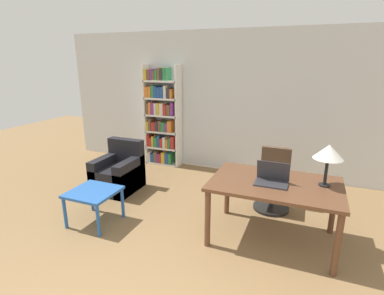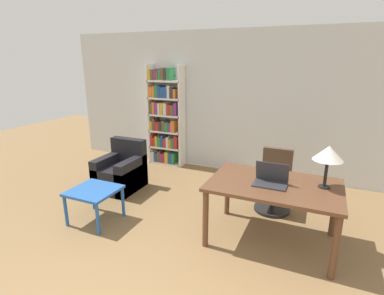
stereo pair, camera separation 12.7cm
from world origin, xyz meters
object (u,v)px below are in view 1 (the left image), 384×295
object	(u,v)px
laptop	(272,179)
bookshelf	(162,119)
office_chair	(273,182)
side_table_blue	(93,195)
table_lamp	(329,153)
armchair	(119,174)
desk	(275,190)

from	to	relation	value
laptop	bookshelf	xyz separation A→B (m)	(-2.53, 2.06, 0.16)
laptop	bookshelf	size ratio (longest dim) A/B	0.18
office_chair	side_table_blue	xyz separation A→B (m)	(-2.18, -1.36, 0.00)
table_lamp	armchair	xyz separation A→B (m)	(-3.18, 0.43, -0.88)
desk	table_lamp	size ratio (longest dim) A/B	3.07
laptop	side_table_blue	world-z (taller)	laptop
office_chair	side_table_blue	bearing A→B (deg)	-148.00
desk	office_chair	bearing A→B (deg)	97.21
desk	armchair	xyz separation A→B (m)	(-2.64, 0.55, -0.38)
desk	laptop	bearing A→B (deg)	-133.63
office_chair	armchair	size ratio (longest dim) A/B	1.09
bookshelf	desk	bearing A→B (deg)	-38.22
side_table_blue	armchair	bearing A→B (deg)	108.43
bookshelf	laptop	bearing A→B (deg)	-39.20
desk	table_lamp	xyz separation A→B (m)	(0.53, 0.12, 0.49)
table_lamp	side_table_blue	distance (m)	2.99
laptop	desk	bearing A→B (deg)	46.37
armchair	laptop	bearing A→B (deg)	-12.84
desk	side_table_blue	world-z (taller)	desk
side_table_blue	armchair	world-z (taller)	armchair
desk	bookshelf	size ratio (longest dim) A/B	0.73
side_table_blue	laptop	bearing A→B (deg)	11.54
desk	laptop	size ratio (longest dim) A/B	4.00
armchair	bookshelf	world-z (taller)	bookshelf
office_chair	armchair	xyz separation A→B (m)	(-2.53, -0.31, -0.12)
side_table_blue	bookshelf	size ratio (longest dim) A/B	0.29
office_chair	side_table_blue	world-z (taller)	office_chair
laptop	side_table_blue	distance (m)	2.34
table_lamp	side_table_blue	bearing A→B (deg)	-167.65
table_lamp	office_chair	distance (m)	1.24
laptop	office_chair	distance (m)	1.00
office_chair	armchair	world-z (taller)	office_chair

